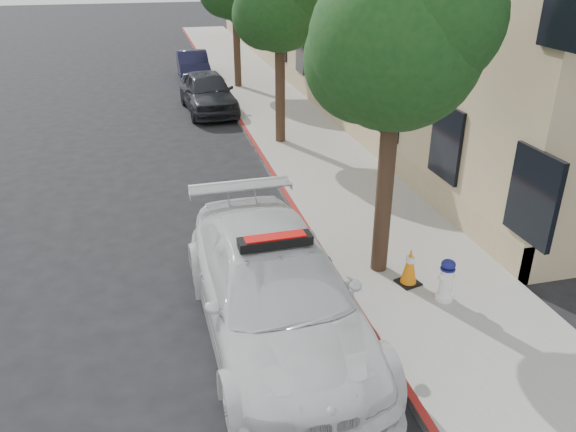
# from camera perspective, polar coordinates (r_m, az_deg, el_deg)

# --- Properties ---
(ground) EXTENTS (120.00, 120.00, 0.00)m
(ground) POSITION_cam_1_polar(r_m,az_deg,el_deg) (11.86, -7.74, -2.81)
(ground) COLOR black
(ground) RESTS_ON ground
(sidewalk) EXTENTS (3.20, 50.00, 0.15)m
(sidewalk) POSITION_cam_1_polar(r_m,az_deg,el_deg) (21.64, -1.42, 10.77)
(sidewalk) COLOR gray
(sidewalk) RESTS_ON ground
(curb_strip) EXTENTS (0.12, 50.00, 0.15)m
(curb_strip) POSITION_cam_1_polar(r_m,az_deg,el_deg) (21.37, -5.52, 10.47)
(curb_strip) COLOR maroon
(curb_strip) RESTS_ON ground
(tree_near) EXTENTS (2.92, 2.82, 5.62)m
(tree_near) POSITION_cam_1_polar(r_m,az_deg,el_deg) (9.36, 11.18, 17.03)
(tree_near) COLOR black
(tree_near) RESTS_ON sidewalk
(tree_mid) EXTENTS (2.77, 2.64, 5.43)m
(tree_mid) POSITION_cam_1_polar(r_m,az_deg,el_deg) (16.92, -0.74, 20.70)
(tree_mid) COLOR black
(tree_mid) RESTS_ON sidewalk
(police_car) EXTENTS (2.45, 5.74, 1.80)m
(police_car) POSITION_cam_1_polar(r_m,az_deg,el_deg) (8.68, -1.25, -7.73)
(police_car) COLOR silver
(police_car) RESTS_ON ground
(parked_car_mid) EXTENTS (2.01, 4.44, 1.48)m
(parked_car_mid) POSITION_cam_1_polar(r_m,az_deg,el_deg) (21.70, -8.17, 12.37)
(parked_car_mid) COLOR black
(parked_car_mid) RESTS_ON ground
(parked_car_far) EXTENTS (1.42, 3.91, 1.28)m
(parked_car_far) POSITION_cam_1_polar(r_m,az_deg,el_deg) (27.52, -9.63, 14.84)
(parked_car_far) COLOR black
(parked_car_far) RESTS_ON ground
(fire_hydrant) EXTENTS (0.33, 0.30, 0.78)m
(fire_hydrant) POSITION_cam_1_polar(r_m,az_deg,el_deg) (9.88, 15.78, -6.32)
(fire_hydrant) COLOR white
(fire_hydrant) RESTS_ON sidewalk
(traffic_cone) EXTENTS (0.46, 0.46, 0.72)m
(traffic_cone) POSITION_cam_1_polar(r_m,az_deg,el_deg) (10.20, 12.26, -5.00)
(traffic_cone) COLOR black
(traffic_cone) RESTS_ON sidewalk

